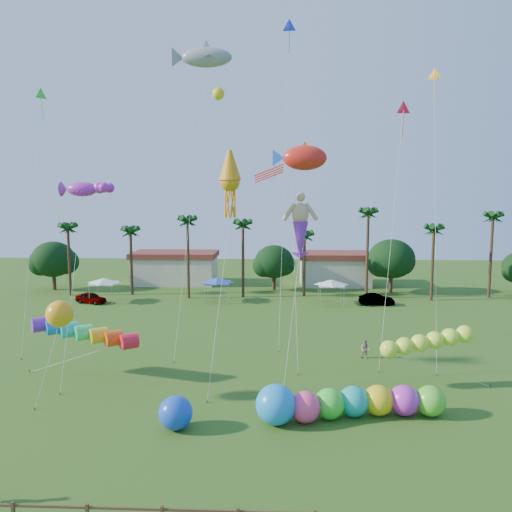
{
  "coord_description": "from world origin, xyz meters",
  "views": [
    {
      "loc": [
        1.48,
        -24.08,
        13.07
      ],
      "look_at": [
        0.0,
        10.0,
        9.0
      ],
      "focal_mm": 35.0,
      "sensor_mm": 36.0,
      "label": 1
    }
  ],
  "objects_px": {
    "spectator_b": "(365,349)",
    "caterpillar_inflatable": "(344,403)",
    "car_a": "(91,298)",
    "blue_ball": "(176,413)",
    "car_b": "(377,299)"
  },
  "relations": [
    {
      "from": "car_b",
      "to": "car_a",
      "type": "bearing_deg",
      "value": 92.4
    },
    {
      "from": "blue_ball",
      "to": "car_b",
      "type": "bearing_deg",
      "value": 61.99
    },
    {
      "from": "spectator_b",
      "to": "car_b",
      "type": "bearing_deg",
      "value": 98.54
    },
    {
      "from": "caterpillar_inflatable",
      "to": "blue_ball",
      "type": "bearing_deg",
      "value": -179.89
    },
    {
      "from": "spectator_b",
      "to": "caterpillar_inflatable",
      "type": "relative_size",
      "value": 0.14
    },
    {
      "from": "spectator_b",
      "to": "blue_ball",
      "type": "bearing_deg",
      "value": -112.73
    },
    {
      "from": "car_b",
      "to": "caterpillar_inflatable",
      "type": "bearing_deg",
      "value": 167.31
    },
    {
      "from": "car_a",
      "to": "car_b",
      "type": "relative_size",
      "value": 0.94
    },
    {
      "from": "car_a",
      "to": "spectator_b",
      "type": "relative_size",
      "value": 2.51
    },
    {
      "from": "caterpillar_inflatable",
      "to": "spectator_b",
      "type": "bearing_deg",
      "value": 63.98
    },
    {
      "from": "car_b",
      "to": "spectator_b",
      "type": "xyz_separation_m",
      "value": [
        -4.89,
        -20.37,
        0.09
      ]
    },
    {
      "from": "car_a",
      "to": "blue_ball",
      "type": "xyz_separation_m",
      "value": [
        17.28,
        -32.83,
        0.29
      ]
    },
    {
      "from": "car_a",
      "to": "spectator_b",
      "type": "bearing_deg",
      "value": -102.92
    },
    {
      "from": "car_a",
      "to": "car_b",
      "type": "distance_m",
      "value": 35.0
    },
    {
      "from": "caterpillar_inflatable",
      "to": "car_b",
      "type": "bearing_deg",
      "value": 65.46
    }
  ]
}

